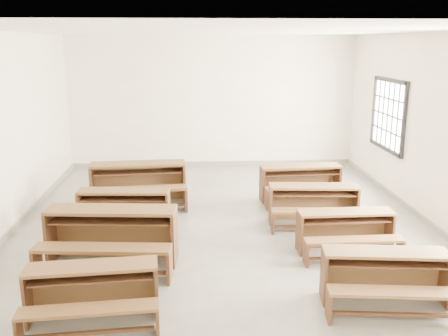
{
  "coord_description": "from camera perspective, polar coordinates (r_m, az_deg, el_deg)",
  "views": [
    {
      "loc": [
        -0.52,
        -8.01,
        3.03
      ],
      "look_at": [
        0.0,
        0.0,
        1.0
      ],
      "focal_mm": 40.0,
      "sensor_mm": 36.0,
      "label": 1
    }
  ],
  "objects": [
    {
      "name": "room",
      "position": [
        8.08,
        0.64,
        7.89
      ],
      "size": [
        8.5,
        8.5,
        3.2
      ],
      "color": "gray",
      "rests_on": "ground"
    },
    {
      "name": "desk_set_0",
      "position": [
        5.85,
        -14.81,
        -13.29
      ],
      "size": [
        1.49,
        0.86,
        0.65
      ],
      "rotation": [
        0.0,
        0.0,
        0.08
      ],
      "color": "brown",
      "rests_on": "ground"
    },
    {
      "name": "desk_set_1",
      "position": [
        7.14,
        -12.77,
        -7.22
      ],
      "size": [
        1.87,
        1.09,
        0.8
      ],
      "rotation": [
        0.0,
        0.0,
        -0.09
      ],
      "color": "brown",
      "rests_on": "ground"
    },
    {
      "name": "desk_set_2",
      "position": [
        8.4,
        -11.4,
        -4.42
      ],
      "size": [
        1.54,
        0.88,
        0.67
      ],
      "rotation": [
        0.0,
        0.0,
        -0.07
      ],
      "color": "brown",
      "rests_on": "ground"
    },
    {
      "name": "desk_set_3",
      "position": [
        9.64,
        -9.76,
        -1.43
      ],
      "size": [
        1.85,
        1.05,
        0.8
      ],
      "rotation": [
        0.0,
        0.0,
        0.07
      ],
      "color": "brown",
      "rests_on": "ground"
    },
    {
      "name": "desk_set_4",
      "position": [
        6.29,
        17.96,
        -11.47
      ],
      "size": [
        1.54,
        0.92,
        0.66
      ],
      "rotation": [
        0.0,
        0.0,
        -0.12
      ],
      "color": "brown",
      "rests_on": "ground"
    },
    {
      "name": "desk_set_5",
      "position": [
        7.6,
        13.75,
        -6.78
      ],
      "size": [
        1.4,
        0.74,
        0.63
      ],
      "rotation": [
        0.0,
        0.0,
        0.01
      ],
      "color": "brown",
      "rests_on": "ground"
    },
    {
      "name": "desk_set_6",
      "position": [
        8.63,
        10.22,
        -3.84
      ],
      "size": [
        1.56,
        0.89,
        0.68
      ],
      "rotation": [
        0.0,
        0.0,
        -0.08
      ],
      "color": "brown",
      "rests_on": "ground"
    },
    {
      "name": "desk_set_7",
      "position": [
        9.83,
        8.77,
        -1.44
      ],
      "size": [
        1.6,
        0.9,
        0.7
      ],
      "rotation": [
        0.0,
        0.0,
        0.06
      ],
      "color": "brown",
      "rests_on": "ground"
    }
  ]
}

